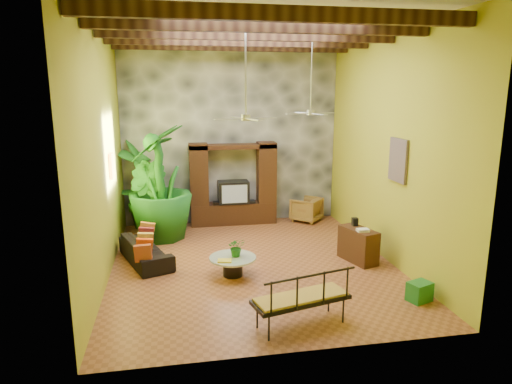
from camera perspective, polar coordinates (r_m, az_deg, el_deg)
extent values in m
plane|color=brown|center=(10.12, -0.42, -8.95)|extent=(7.00, 7.00, 0.00)
cube|color=silver|center=(9.48, -0.47, 20.38)|extent=(6.00, 7.00, 0.02)
cube|color=gold|center=(12.92, -3.16, 7.23)|extent=(6.00, 0.02, 5.00)
cube|color=gold|center=(9.44, -18.75, 4.52)|extent=(0.02, 7.00, 5.00)
cube|color=gold|center=(10.42, 16.10, 5.42)|extent=(0.02, 7.00, 5.00)
cube|color=#3C3F44|center=(12.86, -3.12, 7.20)|extent=(5.98, 0.10, 4.98)
cube|color=#382211|center=(6.93, 3.52, 21.35)|extent=(5.95, 0.16, 0.22)
cube|color=#382211|center=(8.19, 1.20, 20.04)|extent=(5.95, 0.16, 0.22)
cube|color=#382211|center=(9.45, -0.47, 19.06)|extent=(5.95, 0.16, 0.22)
cube|color=#382211|center=(10.73, -1.73, 18.31)|extent=(5.95, 0.16, 0.22)
cube|color=#382211|center=(12.01, -2.72, 17.71)|extent=(5.95, 0.16, 0.22)
cube|color=black|center=(12.97, -2.83, -2.65)|extent=(2.40, 0.50, 0.60)
cube|color=black|center=(12.65, -7.15, 1.53)|extent=(0.50, 0.48, 2.00)
cube|color=black|center=(12.89, 1.31, 1.84)|extent=(0.50, 0.48, 2.00)
cube|color=black|center=(12.60, -2.93, 5.71)|extent=(2.40, 0.48, 0.12)
cube|color=black|center=(12.80, -2.85, 0.01)|extent=(0.85, 0.52, 0.62)
cube|color=#8C99A8|center=(12.54, -2.69, -0.26)|extent=(0.70, 0.02, 0.50)
cylinder|color=#A6A5AA|center=(8.98, -1.31, 15.04)|extent=(0.04, 0.04, 1.80)
cylinder|color=#A6A5AA|center=(8.99, -1.28, 9.30)|extent=(0.18, 0.18, 0.12)
cube|color=#A6A5AA|center=(9.14, 0.81, 9.23)|extent=(0.58, 0.26, 0.01)
cube|color=#A6A5AA|center=(9.32, -2.20, 9.29)|extent=(0.26, 0.58, 0.01)
cube|color=#A6A5AA|center=(8.85, -3.43, 9.09)|extent=(0.58, 0.26, 0.01)
cube|color=#A6A5AA|center=(8.66, -0.29, 9.04)|extent=(0.26, 0.58, 0.01)
cylinder|color=#A6A5AA|center=(10.95, 6.96, 14.55)|extent=(0.04, 0.04, 1.80)
cylinder|color=#A6A5AA|center=(10.96, 6.83, 9.84)|extent=(0.18, 0.18, 0.12)
cube|color=#A6A5AA|center=(11.15, 8.42, 9.74)|extent=(0.58, 0.26, 0.01)
cube|color=#A6A5AA|center=(11.26, 5.84, 9.84)|extent=(0.26, 0.58, 0.01)
cube|color=#A6A5AA|center=(10.77, 5.18, 9.72)|extent=(0.58, 0.26, 0.01)
cube|color=#A6A5AA|center=(10.65, 7.87, 9.62)|extent=(0.26, 0.58, 0.01)
cube|color=yellow|center=(10.47, -17.62, 3.14)|extent=(0.06, 0.32, 0.55)
cube|color=navy|center=(9.90, 17.35, 3.80)|extent=(0.06, 0.70, 0.90)
imported|color=black|center=(10.41, -13.62, -7.12)|extent=(1.29, 1.97, 0.54)
imported|color=olive|center=(13.25, 6.32, -2.16)|extent=(1.07, 1.07, 0.70)
imported|color=#1E671B|center=(12.69, -14.24, 0.92)|extent=(1.47, 1.55, 2.45)
imported|color=#1B651A|center=(11.67, -13.11, -1.19)|extent=(1.40, 1.39, 1.99)
imported|color=#175918|center=(11.65, -11.97, 1.15)|extent=(1.88, 1.88, 2.90)
cylinder|color=black|center=(9.47, -2.92, -9.36)|extent=(0.40, 0.40, 0.36)
cylinder|color=silver|center=(9.39, -2.93, -8.23)|extent=(0.96, 0.96, 0.04)
imported|color=#1C5F19|center=(9.37, -2.46, -6.89)|extent=(0.37, 0.32, 0.39)
cube|color=yellow|center=(9.16, -3.94, -8.57)|extent=(0.31, 0.24, 0.03)
cube|color=black|center=(7.53, 5.65, -13.23)|extent=(1.67, 0.90, 0.06)
cube|color=#B58D37|center=(7.51, 5.66, -12.95)|extent=(1.58, 0.83, 0.06)
cube|color=black|center=(7.17, 6.34, -12.26)|extent=(1.55, 0.43, 0.54)
cube|color=#3C1B13|center=(10.39, 12.66, -6.48)|extent=(0.68, 1.02, 0.75)
cube|color=#1E7124|center=(8.91, 19.76, -11.64)|extent=(0.48, 0.42, 0.35)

